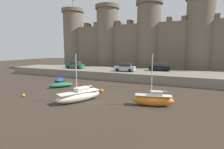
{
  "coord_description": "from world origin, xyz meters",
  "views": [
    {
      "loc": [
        10.25,
        -17.42,
        5.9
      ],
      "look_at": [
        0.56,
        4.18,
        2.5
      ],
      "focal_mm": 28.0,
      "sensor_mm": 36.0,
      "label": 1
    }
  ],
  "objects_px": {
    "rowboat_midflat_left": "(60,80)",
    "mooring_buoy_mid_mud": "(102,91)",
    "sailboat_midflat_centre": "(79,96)",
    "car_quay_centre_west": "(160,67)",
    "sailboat_near_channel_right": "(153,100)",
    "mooring_buoy_near_shore": "(24,95)",
    "rowboat_foreground_right": "(61,85)",
    "mooring_buoy_off_centre": "(88,90)",
    "car_quay_east": "(75,65)",
    "car_quay_west": "(125,67)"
  },
  "relations": [
    {
      "from": "rowboat_foreground_right",
      "to": "car_quay_east",
      "type": "xyz_separation_m",
      "value": [
        -5.65,
        11.52,
        1.99
      ]
    },
    {
      "from": "rowboat_midflat_left",
      "to": "sailboat_near_channel_right",
      "type": "xyz_separation_m",
      "value": [
        18.83,
        -7.44,
        0.37
      ]
    },
    {
      "from": "sailboat_midflat_centre",
      "to": "car_quay_centre_west",
      "type": "xyz_separation_m",
      "value": [
        5.79,
        19.99,
        1.71
      ]
    },
    {
      "from": "sailboat_midflat_centre",
      "to": "car_quay_centre_west",
      "type": "relative_size",
      "value": 1.34
    },
    {
      "from": "rowboat_foreground_right",
      "to": "mooring_buoy_near_shore",
      "type": "height_order",
      "value": "rowboat_foreground_right"
    },
    {
      "from": "mooring_buoy_near_shore",
      "to": "mooring_buoy_mid_mud",
      "type": "bearing_deg",
      "value": 36.44
    },
    {
      "from": "car_quay_centre_west",
      "to": "mooring_buoy_off_centre",
      "type": "bearing_deg",
      "value": -115.96
    },
    {
      "from": "rowboat_midflat_left",
      "to": "car_quay_west",
      "type": "bearing_deg",
      "value": 33.77
    },
    {
      "from": "sailboat_near_channel_right",
      "to": "car_quay_centre_west",
      "type": "xyz_separation_m",
      "value": [
        -2.24,
        18.12,
        1.7
      ]
    },
    {
      "from": "mooring_buoy_near_shore",
      "to": "mooring_buoy_off_centre",
      "type": "distance_m",
      "value": 8.26
    },
    {
      "from": "mooring_buoy_mid_mud",
      "to": "car_quay_east",
      "type": "bearing_deg",
      "value": 137.49
    },
    {
      "from": "mooring_buoy_near_shore",
      "to": "mooring_buoy_off_centre",
      "type": "bearing_deg",
      "value": 44.63
    },
    {
      "from": "sailboat_near_channel_right",
      "to": "car_quay_west",
      "type": "distance_m",
      "value": 16.77
    },
    {
      "from": "mooring_buoy_near_shore",
      "to": "sailboat_near_channel_right",
      "type": "bearing_deg",
      "value": 11.15
    },
    {
      "from": "mooring_buoy_mid_mud",
      "to": "sailboat_near_channel_right",
      "type": "bearing_deg",
      "value": -20.39
    },
    {
      "from": "rowboat_foreground_right",
      "to": "car_quay_west",
      "type": "relative_size",
      "value": 0.9
    },
    {
      "from": "rowboat_midflat_left",
      "to": "car_quay_west",
      "type": "height_order",
      "value": "car_quay_west"
    },
    {
      "from": "rowboat_midflat_left",
      "to": "car_quay_east",
      "type": "bearing_deg",
      "value": 104.29
    },
    {
      "from": "sailboat_midflat_centre",
      "to": "car_quay_west",
      "type": "height_order",
      "value": "sailboat_midflat_centre"
    },
    {
      "from": "mooring_buoy_off_centre",
      "to": "rowboat_midflat_left",
      "type": "bearing_deg",
      "value": 152.58
    },
    {
      "from": "sailboat_midflat_centre",
      "to": "mooring_buoy_near_shore",
      "type": "xyz_separation_m",
      "value": [
        -7.58,
        -1.2,
        -0.48
      ]
    },
    {
      "from": "mooring_buoy_mid_mud",
      "to": "car_quay_centre_west",
      "type": "distance_m",
      "value": 16.35
    },
    {
      "from": "mooring_buoy_off_centre",
      "to": "rowboat_foreground_right",
      "type": "bearing_deg",
      "value": 173.68
    },
    {
      "from": "rowboat_midflat_left",
      "to": "mooring_buoy_mid_mud",
      "type": "bearing_deg",
      "value": -22.35
    },
    {
      "from": "sailboat_midflat_centre",
      "to": "car_quay_west",
      "type": "bearing_deg",
      "value": 91.41
    },
    {
      "from": "sailboat_near_channel_right",
      "to": "mooring_buoy_off_centre",
      "type": "relative_size",
      "value": 12.34
    },
    {
      "from": "sailboat_midflat_centre",
      "to": "mooring_buoy_mid_mud",
      "type": "height_order",
      "value": "sailboat_midflat_centre"
    },
    {
      "from": "sailboat_near_channel_right",
      "to": "mooring_buoy_near_shore",
      "type": "bearing_deg",
      "value": -168.85
    },
    {
      "from": "rowboat_foreground_right",
      "to": "car_quay_centre_west",
      "type": "xyz_separation_m",
      "value": [
        12.83,
        14.8,
        1.99
      ]
    },
    {
      "from": "sailboat_midflat_centre",
      "to": "mooring_buoy_off_centre",
      "type": "relative_size",
      "value": 12.7
    },
    {
      "from": "sailboat_near_channel_right",
      "to": "rowboat_midflat_left",
      "type": "bearing_deg",
      "value": 158.43
    },
    {
      "from": "car_quay_centre_west",
      "to": "car_quay_west",
      "type": "distance_m",
      "value": 7.22
    },
    {
      "from": "mooring_buoy_off_centre",
      "to": "car_quay_centre_west",
      "type": "bearing_deg",
      "value": 64.04
    },
    {
      "from": "rowboat_midflat_left",
      "to": "sailboat_near_channel_right",
      "type": "distance_m",
      "value": 20.25
    },
    {
      "from": "rowboat_midflat_left",
      "to": "mooring_buoy_near_shore",
      "type": "bearing_deg",
      "value": -72.99
    },
    {
      "from": "sailboat_near_channel_right",
      "to": "mooring_buoy_mid_mud",
      "type": "distance_m",
      "value": 8.13
    },
    {
      "from": "mooring_buoy_off_centre",
      "to": "car_quay_east",
      "type": "relative_size",
      "value": 0.11
    },
    {
      "from": "mooring_buoy_mid_mud",
      "to": "car_quay_east",
      "type": "distance_m",
      "value": 17.9
    },
    {
      "from": "rowboat_foreground_right",
      "to": "mooring_buoy_near_shore",
      "type": "bearing_deg",
      "value": -94.86
    },
    {
      "from": "sailboat_midflat_centre",
      "to": "mooring_buoy_off_centre",
      "type": "bearing_deg",
      "value": 110.35
    },
    {
      "from": "rowboat_midflat_left",
      "to": "mooring_buoy_mid_mud",
      "type": "height_order",
      "value": "rowboat_midflat_left"
    },
    {
      "from": "car_quay_centre_west",
      "to": "mooring_buoy_near_shore",
      "type": "bearing_deg",
      "value": -122.25
    },
    {
      "from": "rowboat_foreground_right",
      "to": "car_quay_east",
      "type": "bearing_deg",
      "value": 116.1
    },
    {
      "from": "rowboat_midflat_left",
      "to": "sailboat_midflat_centre",
      "type": "xyz_separation_m",
      "value": [
        10.8,
        -9.32,
        0.36
      ]
    },
    {
      "from": "rowboat_foreground_right",
      "to": "sailboat_near_channel_right",
      "type": "height_order",
      "value": "sailboat_near_channel_right"
    },
    {
      "from": "sailboat_midflat_centre",
      "to": "car_quay_centre_west",
      "type": "distance_m",
      "value": 20.89
    },
    {
      "from": "car_quay_centre_west",
      "to": "sailboat_midflat_centre",
      "type": "bearing_deg",
      "value": -106.16
    },
    {
      "from": "rowboat_midflat_left",
      "to": "mooring_buoy_near_shore",
      "type": "height_order",
      "value": "rowboat_midflat_left"
    },
    {
      "from": "sailboat_midflat_centre",
      "to": "sailboat_near_channel_right",
      "type": "distance_m",
      "value": 8.24
    },
    {
      "from": "rowboat_midflat_left",
      "to": "sailboat_midflat_centre",
      "type": "distance_m",
      "value": 14.27
    }
  ]
}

